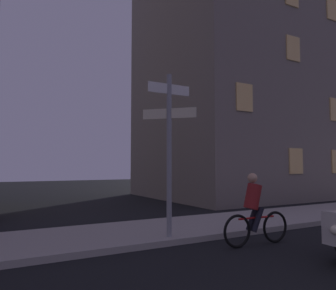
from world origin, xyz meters
name	(u,v)px	position (x,y,z in m)	size (l,w,h in m)	color
sidewalk_kerb	(130,234)	(0.00, 7.29, 0.07)	(40.00, 2.78, 0.14)	#9E9991
signpost	(169,142)	(0.53, 6.20, 2.34)	(1.11, 0.94, 3.80)	gray
cyclist	(255,212)	(2.09, 5.05, 0.75)	(1.82, 0.34, 1.61)	black
building_right_block	(233,58)	(9.52, 14.39, 8.27)	(9.43, 8.80, 16.53)	slate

